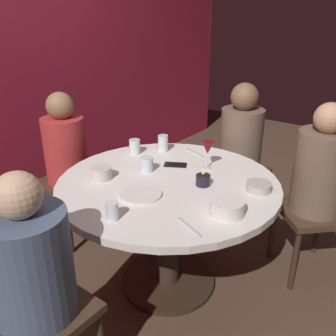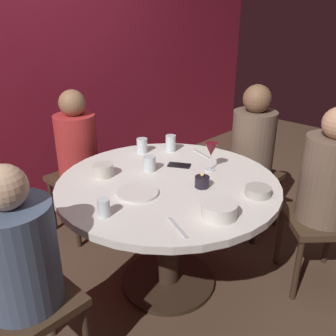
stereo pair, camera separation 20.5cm
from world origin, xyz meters
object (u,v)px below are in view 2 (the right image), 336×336
at_px(seated_diner_right, 253,144).
at_px(cup_by_right_diner, 171,143).
at_px(bowl_salad_center, 103,170).
at_px(bowl_small_white, 219,210).
at_px(cup_by_left_diner, 150,164).
at_px(dining_table, 168,205).
at_px(candle_holder, 202,182).
at_px(seated_diner_front_right, 328,182).
at_px(cup_near_candle, 142,145).
at_px(wine_glass, 211,151).
at_px(seated_diner_back, 77,148).
at_px(cell_phone, 179,165).
at_px(bowl_serving_large, 258,191).
at_px(seated_diner_left, 18,258).
at_px(dinner_plate, 137,193).
at_px(cup_center_front, 104,208).

height_order(seated_diner_right, cup_by_right_diner, seated_diner_right).
relative_size(bowl_salad_center, bowl_small_white, 0.71).
bearing_deg(cup_by_right_diner, bowl_small_white, -122.44).
bearing_deg(cup_by_left_diner, bowl_small_white, -103.47).
bearing_deg(dining_table, candle_holder, -68.98).
xyz_separation_m(seated_diner_front_right, cup_near_candle, (-0.45, 1.10, 0.07)).
relative_size(seated_diner_right, cup_by_right_diner, 10.33).
relative_size(wine_glass, cup_by_right_diner, 1.58).
relative_size(seated_diner_back, cell_phone, 8.04).
bearing_deg(cup_near_candle, cup_by_right_diner, -38.49).
height_order(seated_diner_front_right, cup_by_right_diner, seated_diner_front_right).
relative_size(cup_near_candle, cup_by_right_diner, 0.88).
bearing_deg(bowl_serving_large, dining_table, 113.17).
bearing_deg(bowl_salad_center, bowl_small_white, -83.41).
bearing_deg(cell_phone, candle_holder, -144.42).
xyz_separation_m(seated_diner_right, bowl_salad_center, (-1.13, 0.33, 0.05)).
relative_size(seated_diner_front_right, bowl_serving_large, 8.45).
bearing_deg(seated_diner_left, cup_by_right_diner, 14.09).
distance_m(seated_diner_back, bowl_small_white, 1.37).
height_order(seated_diner_right, candle_holder, seated_diner_right).
relative_size(candle_holder, bowl_small_white, 0.49).
xyz_separation_m(bowl_salad_center, bowl_small_white, (0.09, -0.77, -0.00)).
xyz_separation_m(dining_table, cup_by_left_diner, (0.03, 0.18, 0.21)).
bearing_deg(cell_phone, bowl_small_white, -150.51).
xyz_separation_m(seated_diner_right, seated_diner_front_right, (-0.26, -0.66, -0.00)).
xyz_separation_m(seated_diner_back, seated_diner_right, (0.92, -0.92, 0.02)).
height_order(dining_table, bowl_salad_center, bowl_salad_center).
relative_size(bowl_small_white, cup_near_candle, 1.74).
bearing_deg(dinner_plate, wine_glass, -10.40).
xyz_separation_m(dinner_plate, bowl_small_white, (0.11, -0.45, 0.03)).
distance_m(wine_glass, dinner_plate, 0.54).
height_order(cup_near_candle, cup_by_left_diner, cup_near_candle).
bearing_deg(cup_by_right_diner, seated_diner_right, -29.70).
bearing_deg(cell_phone, seated_diner_front_right, -88.58).
height_order(wine_glass, cup_by_left_diner, wine_glass).
relative_size(seated_diner_left, cup_center_front, 12.48).
xyz_separation_m(seated_diner_front_right, wine_glass, (-0.37, 0.57, 0.15)).
xyz_separation_m(seated_diner_left, cup_by_right_diner, (1.26, 0.32, 0.10)).
distance_m(dining_table, cell_phone, 0.28).
xyz_separation_m(bowl_small_white, cup_by_left_diner, (0.15, 0.63, 0.01)).
bearing_deg(cup_center_front, dining_table, 5.08).
height_order(dinner_plate, bowl_serving_large, bowl_serving_large).
height_order(wine_glass, cup_by_right_diner, wine_glass).
height_order(cup_near_candle, cup_center_front, cup_near_candle).
relative_size(dining_table, dinner_plate, 5.61).
bearing_deg(dining_table, bowl_salad_center, 122.68).
xyz_separation_m(dining_table, seated_diner_right, (0.92, 0.00, 0.14)).
bearing_deg(cup_by_right_diner, seated_diner_front_right, -73.19).
bearing_deg(bowl_serving_large, cell_phone, 89.24).
distance_m(candle_holder, bowl_small_white, 0.32).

